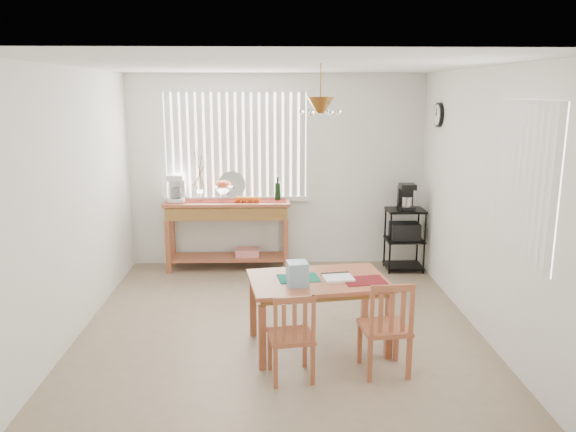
{
  "coord_description": "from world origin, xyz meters",
  "views": [
    {
      "loc": [
        -0.08,
        -5.35,
        2.37
      ],
      "look_at": [
        0.1,
        0.55,
        1.05
      ],
      "focal_mm": 35.0,
      "sensor_mm": 36.0,
      "label": 1
    }
  ],
  "objects_px": {
    "sideboard": "(228,218)",
    "cart_items": "(406,197)",
    "dining_table": "(318,287)",
    "chair_left": "(292,337)",
    "wire_cart": "(405,234)",
    "chair_right": "(386,328)"
  },
  "relations": [
    {
      "from": "sideboard",
      "to": "cart_items",
      "type": "relative_size",
      "value": 4.81
    },
    {
      "from": "sideboard",
      "to": "cart_items",
      "type": "distance_m",
      "value": 2.38
    },
    {
      "from": "sideboard",
      "to": "dining_table",
      "type": "distance_m",
      "value": 2.62
    },
    {
      "from": "dining_table",
      "to": "chair_left",
      "type": "bearing_deg",
      "value": -113.58
    },
    {
      "from": "cart_items",
      "to": "chair_left",
      "type": "xyz_separation_m",
      "value": [
        -1.62,
        -2.91,
        -0.61
      ]
    },
    {
      "from": "wire_cart",
      "to": "chair_right",
      "type": "distance_m",
      "value": 2.94
    },
    {
      "from": "cart_items",
      "to": "dining_table",
      "type": "bearing_deg",
      "value": -120.5
    },
    {
      "from": "chair_left",
      "to": "cart_items",
      "type": "bearing_deg",
      "value": 60.9
    },
    {
      "from": "dining_table",
      "to": "chair_right",
      "type": "height_order",
      "value": "chair_right"
    },
    {
      "from": "chair_left",
      "to": "chair_right",
      "type": "relative_size",
      "value": 0.92
    },
    {
      "from": "cart_items",
      "to": "chair_right",
      "type": "bearing_deg",
      "value": -106.14
    },
    {
      "from": "cart_items",
      "to": "chair_right",
      "type": "height_order",
      "value": "cart_items"
    },
    {
      "from": "sideboard",
      "to": "wire_cart",
      "type": "bearing_deg",
      "value": -3.33
    },
    {
      "from": "sideboard",
      "to": "chair_left",
      "type": "height_order",
      "value": "sideboard"
    },
    {
      "from": "dining_table",
      "to": "chair_left",
      "type": "relative_size",
      "value": 1.74
    },
    {
      "from": "wire_cart",
      "to": "chair_right",
      "type": "height_order",
      "value": "chair_right"
    },
    {
      "from": "sideboard",
      "to": "chair_left",
      "type": "relative_size",
      "value": 2.12
    },
    {
      "from": "cart_items",
      "to": "dining_table",
      "type": "xyz_separation_m",
      "value": [
        -1.35,
        -2.29,
        -0.4
      ]
    },
    {
      "from": "sideboard",
      "to": "chair_left",
      "type": "bearing_deg",
      "value": -76.39
    },
    {
      "from": "chair_left",
      "to": "wire_cart",
      "type": "bearing_deg",
      "value": 60.82
    },
    {
      "from": "wire_cart",
      "to": "cart_items",
      "type": "height_order",
      "value": "cart_items"
    },
    {
      "from": "wire_cart",
      "to": "chair_left",
      "type": "distance_m",
      "value": 3.33
    }
  ]
}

